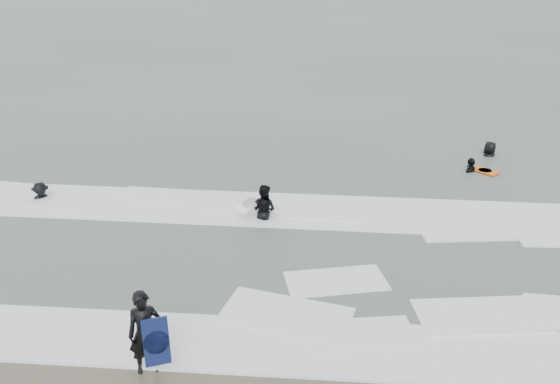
# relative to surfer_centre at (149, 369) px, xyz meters

# --- Properties ---
(ground) EXTENTS (320.00, 320.00, 0.00)m
(ground) POSITION_rel_surfer_centre_xyz_m (1.91, 1.50, 0.00)
(ground) COLOR brown
(ground) RESTS_ON ground
(sea) EXTENTS (320.00, 320.00, 0.00)m
(sea) POSITION_rel_surfer_centre_xyz_m (1.91, 81.50, 0.06)
(sea) COLOR #47544C
(sea) RESTS_ON ground
(surfer_centre) EXTENTS (0.76, 0.64, 1.76)m
(surfer_centre) POSITION_rel_surfer_centre_xyz_m (0.00, 0.00, 0.00)
(surfer_centre) COLOR black
(surfer_centre) RESTS_ON ground
(surfer_wading) EXTENTS (1.01, 0.92, 1.68)m
(surfer_wading) POSITION_rel_surfer_centre_xyz_m (1.37, 6.92, 0.00)
(surfer_wading) COLOR black
(surfer_wading) RESTS_ON ground
(surfer_breaker) EXTENTS (1.08, 1.06, 1.49)m
(surfer_breaker) POSITION_rel_surfer_centre_xyz_m (-6.14, 7.58, 0.00)
(surfer_breaker) COLOR black
(surfer_breaker) RESTS_ON ground
(surfer_right_near) EXTENTS (0.96, 1.04, 1.71)m
(surfer_right_near) POSITION_rel_surfer_centre_xyz_m (8.62, 11.75, 0.00)
(surfer_right_near) COLOR black
(surfer_right_near) RESTS_ON ground
(surfer_right_far) EXTENTS (1.01, 1.02, 1.79)m
(surfer_right_far) POSITION_rel_surfer_centre_xyz_m (9.77, 13.63, 0.00)
(surfer_right_far) COLOR black
(surfer_right_far) RESTS_ON ground
(surf_foam) EXTENTS (30.03, 9.06, 0.09)m
(surf_foam) POSITION_rel_surfer_centre_xyz_m (1.91, 5.20, 0.04)
(surf_foam) COLOR white
(surf_foam) RESTS_ON ground
(bodyboards) EXTENTS (9.61, 12.54, 1.25)m
(bodyboards) POSITION_rel_surfer_centre_xyz_m (3.50, 6.18, 0.50)
(bodyboards) COLOR #0D1740
(bodyboards) RESTS_ON ground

